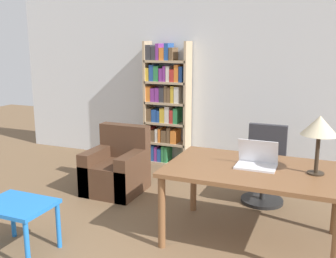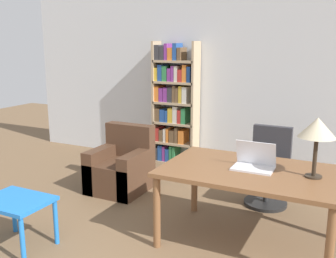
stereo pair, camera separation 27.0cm
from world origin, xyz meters
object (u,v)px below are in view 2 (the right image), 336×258
object	(u,v)px
table_lamp	(317,129)
armchair	(121,169)
side_table_blue	(16,207)
bookshelf	(173,104)
office_chair	(268,170)
laptop	(254,163)
desk	(250,178)

from	to	relation	value
table_lamp	armchair	distance (m)	2.63
side_table_blue	bookshelf	xyz separation A→B (m)	(0.16, 3.03, 0.55)
table_lamp	office_chair	world-z (taller)	table_lamp
table_lamp	side_table_blue	bearing A→B (deg)	-156.38
laptop	armchair	distance (m)	2.03
desk	bookshelf	size ratio (longest dim) A/B	0.85
laptop	side_table_blue	size ratio (longest dim) A/B	0.60
table_lamp	armchair	world-z (taller)	table_lamp
office_chair	table_lamp	bearing A→B (deg)	-59.62
armchair	desk	bearing A→B (deg)	-18.96
laptop	side_table_blue	world-z (taller)	laptop
table_lamp	bookshelf	distance (m)	3.03
laptop	side_table_blue	distance (m)	2.25
laptop	office_chair	size ratio (longest dim) A/B	0.40
laptop	table_lamp	distance (m)	0.65
office_chair	side_table_blue	world-z (taller)	office_chair
table_lamp	office_chair	bearing A→B (deg)	120.38
desk	table_lamp	world-z (taller)	table_lamp
laptop	armchair	size ratio (longest dim) A/B	0.45
laptop	armchair	xyz separation A→B (m)	(-1.87, 0.60, -0.52)
office_chair	laptop	bearing A→B (deg)	-86.08
table_lamp	office_chair	xyz separation A→B (m)	(-0.60, 1.02, -0.76)
bookshelf	laptop	bearing A→B (deg)	-47.75
laptop	table_lamp	world-z (taller)	table_lamp
office_chair	bookshelf	bearing A→B (deg)	151.23
table_lamp	laptop	bearing A→B (deg)	179.67
armchair	office_chair	bearing A→B (deg)	13.06
armchair	bookshelf	bearing A→B (deg)	85.67
office_chair	bookshelf	size ratio (longest dim) A/B	0.48
table_lamp	bookshelf	xyz separation A→B (m)	(-2.30, 1.95, -0.22)
desk	table_lamp	distance (m)	0.75
side_table_blue	bookshelf	world-z (taller)	bookshelf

